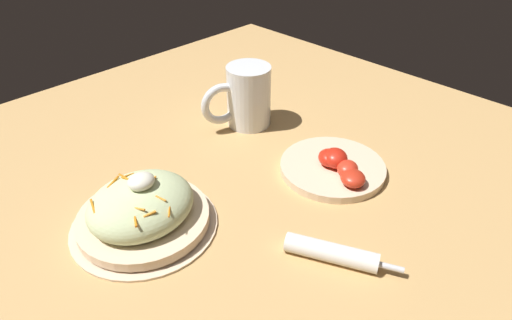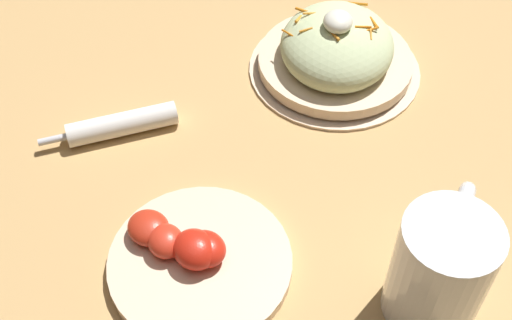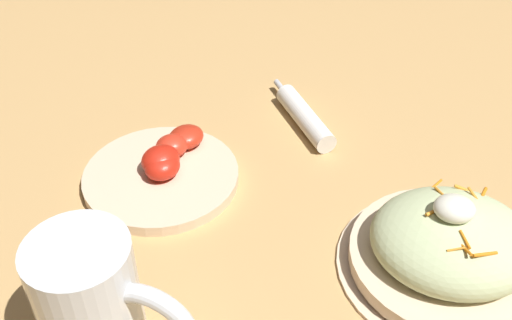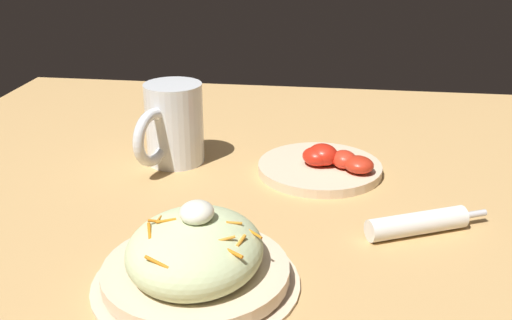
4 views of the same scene
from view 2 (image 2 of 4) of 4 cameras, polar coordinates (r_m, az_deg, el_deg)
The scene contains 5 objects.
ground_plane at distance 0.87m, azimuth -0.58°, elevation 2.06°, with size 1.43×1.43×0.00m, color tan.
salad_plate at distance 0.95m, azimuth 6.74°, elevation 8.98°, with size 0.24×0.24×0.10m.
beer_mug at distance 0.70m, azimuth 15.15°, elevation -9.02°, with size 0.16×0.10×0.14m.
napkin_roll at distance 0.88m, azimuth -11.27°, elevation 2.95°, with size 0.09×0.17×0.03m.
tomato_plate at distance 0.75m, azimuth -5.17°, elevation -8.13°, with size 0.20×0.20×0.05m.
Camera 2 is at (0.59, 0.09, 0.64)m, focal length 47.65 mm.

